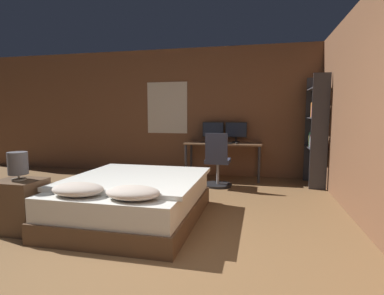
{
  "coord_description": "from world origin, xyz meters",
  "views": [
    {
      "loc": [
        1.0,
        -1.98,
        1.31
      ],
      "look_at": [
        -0.12,
        2.9,
        0.75
      ],
      "focal_mm": 28.0,
      "sensor_mm": 36.0,
      "label": 1
    }
  ],
  "objects_px": {
    "bed": "(134,199)",
    "keyboard": "(222,143)",
    "computer_mouse": "(237,143)",
    "nightstand": "(21,206)",
    "monitor_right": "(236,131)",
    "bedside_lamp": "(18,164)",
    "bookshelf": "(317,127)",
    "monitor_left": "(213,130)",
    "desk": "(223,147)",
    "office_chair": "(217,165)"
  },
  "relations": [
    {
      "from": "computer_mouse",
      "to": "bed",
      "type": "bearing_deg",
      "value": -113.69
    },
    {
      "from": "bedside_lamp",
      "to": "monitor_left",
      "type": "bearing_deg",
      "value": 64.63
    },
    {
      "from": "bed",
      "to": "office_chair",
      "type": "distance_m",
      "value": 2.09
    },
    {
      "from": "office_chair",
      "to": "bookshelf",
      "type": "relative_size",
      "value": 0.49
    },
    {
      "from": "monitor_left",
      "to": "office_chair",
      "type": "xyz_separation_m",
      "value": [
        0.22,
        -0.88,
        -0.58
      ]
    },
    {
      "from": "bed",
      "to": "monitor_left",
      "type": "height_order",
      "value": "monitor_left"
    },
    {
      "from": "keyboard",
      "to": "desk",
      "type": "bearing_deg",
      "value": 90.0
    },
    {
      "from": "desk",
      "to": "bedside_lamp",
      "type": "bearing_deg",
      "value": -119.91
    },
    {
      "from": "bed",
      "to": "monitor_left",
      "type": "bearing_deg",
      "value": 79.06
    },
    {
      "from": "keyboard",
      "to": "computer_mouse",
      "type": "relative_size",
      "value": 5.72
    },
    {
      "from": "nightstand",
      "to": "monitor_left",
      "type": "bearing_deg",
      "value": 64.63
    },
    {
      "from": "bedside_lamp",
      "to": "monitor_right",
      "type": "xyz_separation_m",
      "value": [
        2.11,
        3.44,
        0.21
      ]
    },
    {
      "from": "nightstand",
      "to": "bookshelf",
      "type": "relative_size",
      "value": 0.29
    },
    {
      "from": "nightstand",
      "to": "keyboard",
      "type": "height_order",
      "value": "keyboard"
    },
    {
      "from": "nightstand",
      "to": "bedside_lamp",
      "type": "xyz_separation_m",
      "value": [
        0.0,
        0.0,
        0.47
      ]
    },
    {
      "from": "desk",
      "to": "monitor_left",
      "type": "xyz_separation_m",
      "value": [
        -0.24,
        0.19,
        0.33
      ]
    },
    {
      "from": "desk",
      "to": "monitor_left",
      "type": "distance_m",
      "value": 0.45
    },
    {
      "from": "bed",
      "to": "bookshelf",
      "type": "xyz_separation_m",
      "value": [
        2.5,
        2.41,
        0.81
      ]
    },
    {
      "from": "keyboard",
      "to": "office_chair",
      "type": "bearing_deg",
      "value": -91.94
    },
    {
      "from": "bedside_lamp",
      "to": "keyboard",
      "type": "bearing_deg",
      "value": 58.63
    },
    {
      "from": "bed",
      "to": "nightstand",
      "type": "xyz_separation_m",
      "value": [
        -1.08,
        -0.62,
        0.02
      ]
    },
    {
      "from": "nightstand",
      "to": "keyboard",
      "type": "xyz_separation_m",
      "value": [
        1.87,
        3.07,
        0.45
      ]
    },
    {
      "from": "bedside_lamp",
      "to": "monitor_right",
      "type": "relative_size",
      "value": 0.71
    },
    {
      "from": "bedside_lamp",
      "to": "computer_mouse",
      "type": "relative_size",
      "value": 4.46
    },
    {
      "from": "nightstand",
      "to": "monitor_right",
      "type": "relative_size",
      "value": 1.32
    },
    {
      "from": "keyboard",
      "to": "computer_mouse",
      "type": "distance_m",
      "value": 0.29
    },
    {
      "from": "computer_mouse",
      "to": "office_chair",
      "type": "xyz_separation_m",
      "value": [
        -0.31,
        -0.51,
        -0.36
      ]
    },
    {
      "from": "desk",
      "to": "monitor_left",
      "type": "bearing_deg",
      "value": 141.9
    },
    {
      "from": "nightstand",
      "to": "monitor_right",
      "type": "xyz_separation_m",
      "value": [
        2.11,
        3.44,
        0.68
      ]
    },
    {
      "from": "bedside_lamp",
      "to": "desk",
      "type": "xyz_separation_m",
      "value": [
        1.87,
        3.25,
        -0.12
      ]
    },
    {
      "from": "computer_mouse",
      "to": "keyboard",
      "type": "bearing_deg",
      "value": 180.0
    },
    {
      "from": "bedside_lamp",
      "to": "bookshelf",
      "type": "relative_size",
      "value": 0.16
    },
    {
      "from": "bedside_lamp",
      "to": "bookshelf",
      "type": "height_order",
      "value": "bookshelf"
    },
    {
      "from": "monitor_right",
      "to": "nightstand",
      "type": "bearing_deg",
      "value": -121.53
    },
    {
      "from": "office_chair",
      "to": "monitor_left",
      "type": "bearing_deg",
      "value": 104.16
    },
    {
      "from": "bed",
      "to": "keyboard",
      "type": "distance_m",
      "value": 2.62
    },
    {
      "from": "bed",
      "to": "desk",
      "type": "distance_m",
      "value": 2.77
    },
    {
      "from": "bedside_lamp",
      "to": "desk",
      "type": "bearing_deg",
      "value": 60.09
    },
    {
      "from": "monitor_left",
      "to": "monitor_right",
      "type": "xyz_separation_m",
      "value": [
        0.48,
        0.0,
        0.0
      ]
    },
    {
      "from": "bed",
      "to": "bedside_lamp",
      "type": "distance_m",
      "value": 1.34
    },
    {
      "from": "keyboard",
      "to": "nightstand",
      "type": "bearing_deg",
      "value": -121.37
    },
    {
      "from": "office_chair",
      "to": "keyboard",
      "type": "bearing_deg",
      "value": 88.06
    },
    {
      "from": "desk",
      "to": "monitor_left",
      "type": "height_order",
      "value": "monitor_left"
    },
    {
      "from": "desk",
      "to": "monitor_right",
      "type": "xyz_separation_m",
      "value": [
        0.24,
        0.19,
        0.33
      ]
    },
    {
      "from": "nightstand",
      "to": "bedside_lamp",
      "type": "bearing_deg",
      "value": 0.0
    },
    {
      "from": "monitor_left",
      "to": "keyboard",
      "type": "xyz_separation_m",
      "value": [
        0.24,
        -0.37,
        -0.23
      ]
    },
    {
      "from": "computer_mouse",
      "to": "office_chair",
      "type": "relative_size",
      "value": 0.07
    },
    {
      "from": "keyboard",
      "to": "computer_mouse",
      "type": "bearing_deg",
      "value": 0.0
    },
    {
      "from": "keyboard",
      "to": "bookshelf",
      "type": "relative_size",
      "value": 0.2
    },
    {
      "from": "bookshelf",
      "to": "office_chair",
      "type": "bearing_deg",
      "value": -164.97
    }
  ]
}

